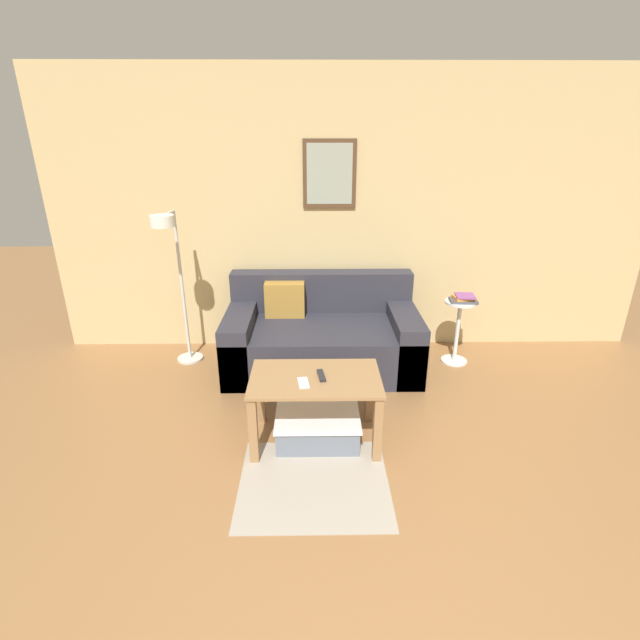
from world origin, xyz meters
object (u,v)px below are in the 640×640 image
Objects in this scene: book_stack at (464,299)px; coffee_table at (315,391)px; side_table at (458,327)px; cell_phone at (303,383)px; storage_bin at (318,428)px; floor_lamp at (173,266)px; couch at (321,337)px; remote_control at (321,376)px.

coffee_table is at bearing -138.84° from book_stack.
coffee_table is 3.48× the size of book_stack.
side_table is 4.28× the size of cell_phone.
coffee_table is at bearing 130.59° from storage_bin.
storage_bin is at bearing -42.11° from floor_lamp.
storage_bin is 0.41× the size of floor_lamp.
couch is at bearing 86.91° from coffee_table.
coffee_table is 5.80× the size of remote_control.
floor_lamp is (-1.24, -0.07, 0.68)m from couch.
cell_phone is (-0.08, -0.08, 0.11)m from coffee_table.
floor_lamp is at bearing -176.60° from couch.
floor_lamp reaches higher than storage_bin.
storage_bin is 4.12× the size of cell_phone.
cell_phone is (-0.14, -1.22, 0.22)m from couch.
floor_lamp reaches higher than remote_control.
remote_control is (-1.27, -1.17, 0.15)m from side_table.
side_table is at bearing 41.90° from coffee_table.
remote_control is at bearing -137.29° from side_table.
couch is at bearing -179.07° from book_stack.
remote_control is 0.14m from cell_phone.
coffee_table reaches higher than storage_bin.
side_table reaches higher than cell_phone.
couch reaches higher than side_table.
cell_phone reaches higher than storage_bin.
book_stack is at bearing 41.89° from storage_bin.
floor_lamp reaches higher than book_stack.
cell_phone is at bearing -46.02° from floor_lamp.
coffee_table is 0.12m from remote_control.
couch is 1.31m from book_stack.
couch is at bearing 80.60° from remote_control.
side_table reaches higher than storage_bin.
floor_lamp reaches higher than side_table.
couch reaches higher than book_stack.
cell_phone is (-0.09, -0.06, 0.39)m from storage_bin.
floor_lamp reaches higher than coffee_table.
floor_lamp is (-1.18, 1.06, 0.58)m from coffee_table.
coffee_table is 1.51× the size of storage_bin.
side_table reaches higher than remote_control.
storage_bin is 1.78m from side_table.
floor_lamp is at bearing 125.67° from cell_phone.
book_stack is (1.33, 1.16, 0.24)m from coffee_table.
cell_phone is (-0.12, -0.08, -0.01)m from remote_control.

